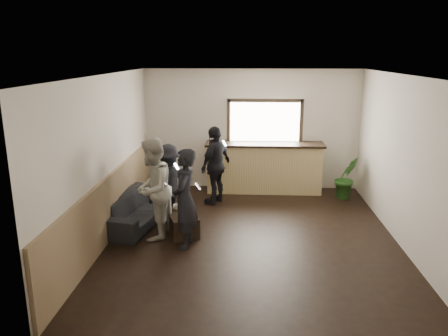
# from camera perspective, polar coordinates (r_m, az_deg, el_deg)

# --- Properties ---
(ground) EXTENTS (5.00, 6.00, 0.01)m
(ground) POSITION_cam_1_polar(r_m,az_deg,el_deg) (7.80, 3.58, -8.99)
(ground) COLOR black
(room_shell) EXTENTS (5.01, 6.01, 2.80)m
(room_shell) POSITION_cam_1_polar(r_m,az_deg,el_deg) (7.36, -1.98, 1.64)
(room_shell) COLOR silver
(room_shell) RESTS_ON ground
(bar_counter) EXTENTS (2.70, 0.68, 2.13)m
(bar_counter) POSITION_cam_1_polar(r_m,az_deg,el_deg) (10.16, 5.26, 0.48)
(bar_counter) COLOR tan
(bar_counter) RESTS_ON ground
(sofa) EXTENTS (1.15, 2.11, 0.58)m
(sofa) POSITION_cam_1_polar(r_m,az_deg,el_deg) (8.45, -11.20, -5.21)
(sofa) COLOR black
(sofa) RESTS_ON ground
(coffee_table) EXTENTS (0.72, 0.93, 0.36)m
(coffee_table) POSITION_cam_1_polar(r_m,az_deg,el_deg) (7.95, -5.48, -7.15)
(coffee_table) COLOR black
(coffee_table) RESTS_ON ground
(cup_a) EXTENTS (0.15, 0.15, 0.11)m
(cup_a) POSITION_cam_1_polar(r_m,az_deg,el_deg) (8.05, -6.22, -5.10)
(cup_a) COLOR silver
(cup_a) RESTS_ON coffee_table
(cup_b) EXTENTS (0.14, 0.14, 0.09)m
(cup_b) POSITION_cam_1_polar(r_m,az_deg,el_deg) (7.78, -4.57, -5.81)
(cup_b) COLOR silver
(cup_b) RESTS_ON coffee_table
(potted_plant) EXTENTS (0.64, 0.58, 0.95)m
(potted_plant) POSITION_cam_1_polar(r_m,az_deg,el_deg) (10.02, 15.68, -1.22)
(potted_plant) COLOR #2D6623
(potted_plant) RESTS_ON ground
(person_a) EXTENTS (0.49, 0.63, 1.67)m
(person_a) POSITION_cam_1_polar(r_m,az_deg,el_deg) (7.17, -5.15, -4.03)
(person_a) COLOR black
(person_a) RESTS_ON ground
(person_b) EXTENTS (0.78, 0.95, 1.77)m
(person_b) POSITION_cam_1_polar(r_m,az_deg,el_deg) (7.58, -9.28, -2.75)
(person_b) COLOR #B7B3A5
(person_b) RESTS_ON ground
(person_c) EXTENTS (0.96, 1.12, 1.50)m
(person_c) POSITION_cam_1_polar(r_m,az_deg,el_deg) (8.36, -7.34, -1.96)
(person_c) COLOR black
(person_c) RESTS_ON ground
(person_d) EXTENTS (0.84, 1.05, 1.67)m
(person_d) POSITION_cam_1_polar(r_m,az_deg,el_deg) (9.26, -1.09, 0.37)
(person_d) COLOR black
(person_d) RESTS_ON ground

